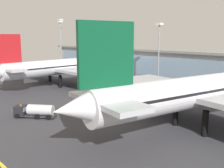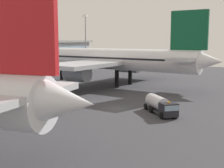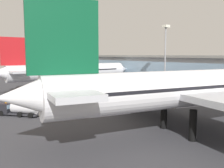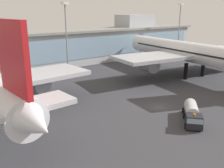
# 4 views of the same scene
# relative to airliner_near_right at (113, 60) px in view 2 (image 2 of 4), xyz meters

# --- Properties ---
(ground_plane) EXTENTS (202.28, 202.28, 0.00)m
(ground_plane) POSITION_rel_airliner_near_right_xyz_m (-27.45, -12.71, -7.19)
(ground_plane) COLOR #38383D
(airliner_near_right) EXTENTS (47.75, 60.33, 19.68)m
(airliner_near_right) POSITION_rel_airliner_near_right_xyz_m (0.00, 0.00, 0.00)
(airliner_near_right) COLOR black
(airliner_near_right) RESTS_ON ground
(fuel_tanker_truck) EXTENTS (8.55, 7.58, 2.90)m
(fuel_tanker_truck) POSITION_rel_airliner_near_right_xyz_m (-28.16, -21.19, -5.68)
(fuel_tanker_truck) COLOR black
(fuel_tanker_truck) RESTS_ON ground
(apron_light_mast_centre) EXTENTS (1.80, 1.80, 22.39)m
(apron_light_mast_centre) POSITION_rel_airliner_near_right_xyz_m (27.70, 23.73, 7.58)
(apron_light_mast_centre) COLOR gray
(apron_light_mast_centre) RESTS_ON ground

